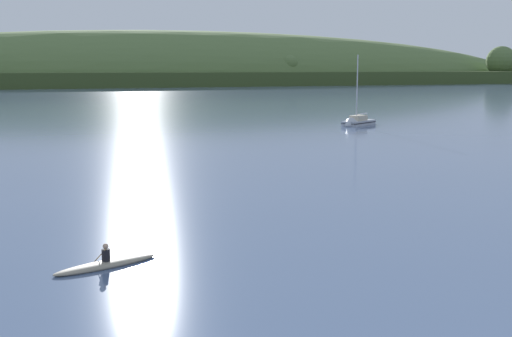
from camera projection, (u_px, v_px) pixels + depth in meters
name	position (u px, v px, depth m)	size (l,w,h in m)	color
far_shoreline_hill	(181.00, 83.00, 290.45)	(485.38, 101.01, 48.46)	#3C4E24
sailboat_near_mooring	(356.00, 123.00, 83.45)	(6.25, 4.90, 10.11)	#ADB2BC
canoe_with_paddler	(106.00, 264.00, 24.41)	(4.29, 2.14, 1.02)	gray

